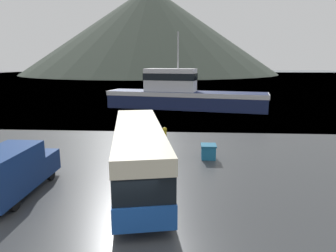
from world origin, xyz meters
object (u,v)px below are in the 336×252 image
object	(u,v)px
tour_bus	(139,152)
storage_bin	(208,151)
delivery_van	(12,171)
fishing_boat	(182,94)

from	to	relation	value
tour_bus	storage_bin	bearing A→B (deg)	37.62
tour_bus	storage_bin	world-z (taller)	tour_bus
delivery_van	storage_bin	world-z (taller)	delivery_van
tour_bus	fishing_boat	distance (m)	28.53
storage_bin	delivery_van	bearing A→B (deg)	-147.04
tour_bus	storage_bin	size ratio (longest dim) A/B	10.55
delivery_van	storage_bin	size ratio (longest dim) A/B	5.38
delivery_van	storage_bin	bearing A→B (deg)	33.43
storage_bin	fishing_boat	bearing A→B (deg)	95.61
fishing_boat	delivery_van	bearing A→B (deg)	-3.42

